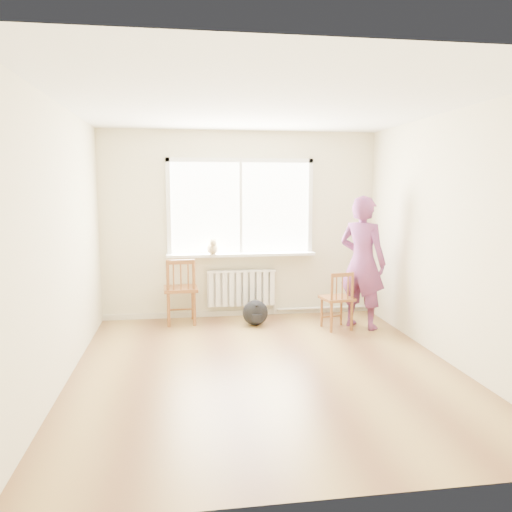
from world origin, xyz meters
name	(u,v)px	position (x,y,z in m)	size (l,w,h in m)	color
floor	(266,369)	(0.00, 0.00, 0.00)	(4.50, 4.50, 0.00)	olive
ceiling	(267,105)	(0.00, 0.00, 2.70)	(4.50, 4.50, 0.00)	white
back_wall	(241,225)	(0.00, 2.25, 1.35)	(4.00, 0.01, 2.70)	beige
window	(241,204)	(0.00, 2.22, 1.66)	(2.12, 0.05, 1.42)	white
windowsill	(242,255)	(0.00, 2.14, 0.93)	(2.15, 0.22, 0.04)	white
radiator	(242,287)	(0.00, 2.16, 0.44)	(1.00, 0.12, 0.55)	white
heating_pipe	(323,308)	(1.25, 2.19, 0.08)	(0.04, 0.04, 1.40)	silver
baseboard	(241,313)	(0.00, 2.23, 0.04)	(4.00, 0.03, 0.08)	beige
chair_left	(181,291)	(-0.88, 1.89, 0.47)	(0.48, 0.46, 0.93)	brown
chair_right	(338,300)	(1.20, 1.31, 0.40)	(0.45, 0.43, 0.79)	brown
person	(362,262)	(1.54, 1.37, 0.89)	(0.65, 0.43, 1.79)	#B63C5C
cat	(212,248)	(-0.42, 2.06, 1.05)	(0.17, 0.37, 0.24)	#CFB58D
backpack	(255,313)	(0.13, 1.68, 0.18)	(0.35, 0.26, 0.35)	black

